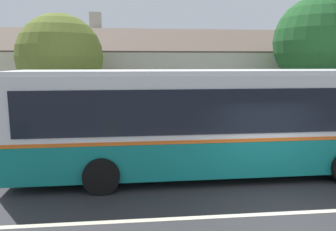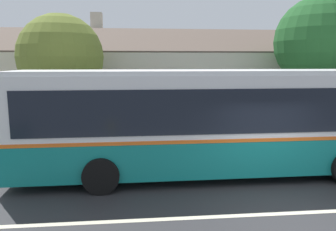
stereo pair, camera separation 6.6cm
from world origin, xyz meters
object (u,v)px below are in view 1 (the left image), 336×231
transit_bus (213,119)px  street_tree_primary (319,42)px  bench_down_street (154,135)px  street_tree_secondary (60,57)px  bench_by_building (49,140)px

transit_bus → street_tree_primary: size_ratio=1.91×
transit_bus → bench_down_street: bearing=117.7°
street_tree_secondary → bench_down_street: bearing=-16.8°
transit_bus → street_tree_secondary: street_tree_secondary is taller
bench_by_building → bench_down_street: 4.05m
bench_down_street → street_tree_primary: (7.41, 1.09, 3.81)m
bench_down_street → street_tree_secondary: size_ratio=0.34×
bench_by_building → street_tree_primary: (11.44, 1.47, 3.82)m
bench_down_street → bench_by_building: bearing=-174.6°
bench_by_building → transit_bus: bearing=-25.8°
street_tree_primary → street_tree_secondary: bearing=179.7°
transit_bus → street_tree_primary: bearing=36.2°
bench_down_street → street_tree_primary: size_ratio=0.29×
street_tree_primary → street_tree_secondary: 11.20m
transit_bus → bench_by_building: 6.41m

